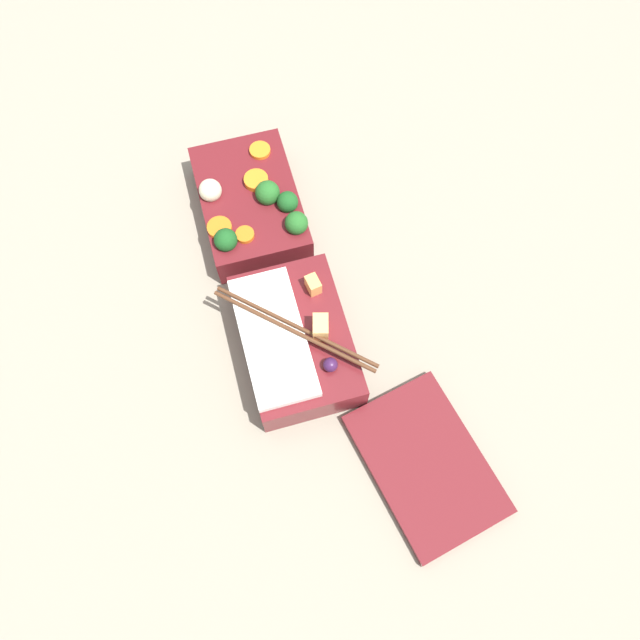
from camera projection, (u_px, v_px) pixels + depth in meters
The scene contains 4 objects.
ground_plane at pixel (269, 275), 0.85m from camera, with size 3.00×3.00×0.00m, color gray.
bento_tray_vegetable at pixel (251, 205), 0.86m from camera, with size 0.19×0.14×0.08m.
bento_tray_rice at pixel (294, 340), 0.78m from camera, with size 0.19×0.17×0.08m.
bento_lid at pixel (426, 464), 0.74m from camera, with size 0.19×0.13×0.01m, color maroon.
Camera 1 is at (0.39, -0.04, 0.75)m, focal length 35.00 mm.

